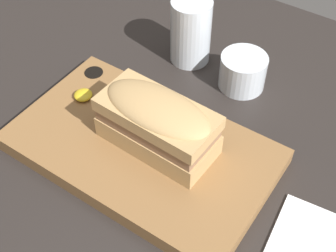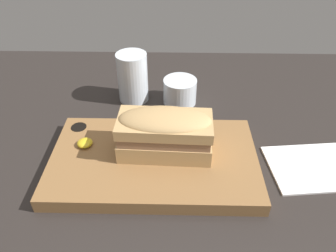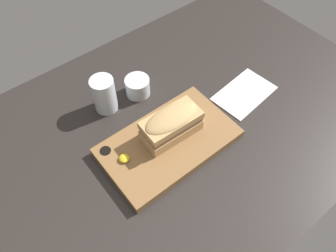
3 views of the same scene
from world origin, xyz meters
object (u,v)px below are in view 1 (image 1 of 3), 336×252
(serving_board, at_px, (142,149))
(sandwich, at_px, (157,121))
(water_glass, at_px, (191,35))
(wine_glass, at_px, (243,73))

(serving_board, distance_m, sandwich, 0.07)
(water_glass, bearing_deg, wine_glass, -6.06)
(serving_board, distance_m, wine_glass, 0.24)
(sandwich, bearing_deg, serving_board, -148.11)
(sandwich, bearing_deg, water_glass, 110.60)
(serving_board, distance_m, water_glass, 0.25)
(sandwich, distance_m, water_glass, 0.25)
(serving_board, bearing_deg, sandwich, 31.89)
(wine_glass, bearing_deg, water_glass, 173.94)
(wine_glass, bearing_deg, serving_board, -102.86)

